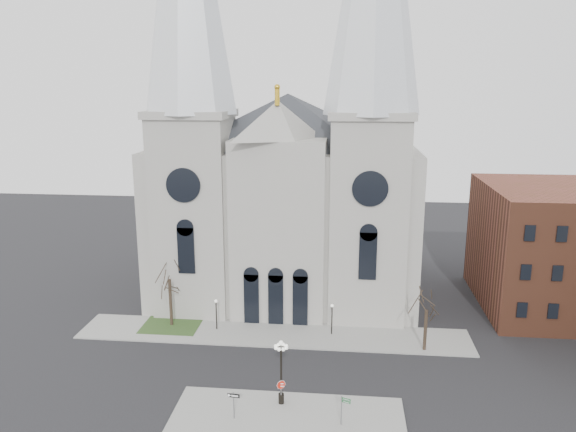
# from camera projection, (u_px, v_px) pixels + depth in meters

# --- Properties ---
(ground) EXTENTS (160.00, 160.00, 0.00)m
(ground) POSITION_uv_depth(u_px,v_px,m) (256.00, 392.00, 46.99)
(ground) COLOR black
(ground) RESTS_ON ground
(sidewalk_near) EXTENTS (18.00, 10.00, 0.14)m
(sidewalk_near) POSITION_uv_depth(u_px,v_px,m) (285.00, 429.00, 41.84)
(sidewalk_near) COLOR gray
(sidewalk_near) RESTS_ON ground
(sidewalk_far) EXTENTS (40.00, 6.00, 0.14)m
(sidewalk_far) POSITION_uv_depth(u_px,v_px,m) (273.00, 334.00, 57.62)
(sidewalk_far) COLOR gray
(sidewalk_far) RESTS_ON ground
(grass_patch) EXTENTS (6.00, 5.00, 0.18)m
(grass_patch) POSITION_uv_depth(u_px,v_px,m) (172.00, 325.00, 59.67)
(grass_patch) COLOR #2D4A1F
(grass_patch) RESTS_ON ground
(cathedral) EXTENTS (33.00, 26.66, 54.00)m
(cathedral) POSITION_uv_depth(u_px,v_px,m) (285.00, 143.00, 64.84)
(cathedral) COLOR #A3A198
(cathedral) RESTS_ON ground
(bg_building_brick) EXTENTS (14.00, 18.00, 14.00)m
(bg_building_brick) POSITION_uv_depth(u_px,v_px,m) (547.00, 247.00, 63.69)
(bg_building_brick) COLOR brown
(bg_building_brick) RESTS_ON ground
(tree_left) EXTENTS (3.20, 3.20, 7.50)m
(tree_left) POSITION_uv_depth(u_px,v_px,m) (169.00, 276.00, 58.40)
(tree_left) COLOR black
(tree_left) RESTS_ON ground
(tree_right) EXTENTS (3.20, 3.20, 6.00)m
(tree_right) POSITION_uv_depth(u_px,v_px,m) (427.00, 307.00, 53.18)
(tree_right) COLOR black
(tree_right) RESTS_ON ground
(ped_lamp_left) EXTENTS (0.32, 0.32, 3.26)m
(ped_lamp_left) POSITION_uv_depth(u_px,v_px,m) (216.00, 309.00, 58.17)
(ped_lamp_left) COLOR black
(ped_lamp_left) RESTS_ON sidewalk_far
(ped_lamp_right) EXTENTS (0.32, 0.32, 3.26)m
(ped_lamp_right) POSITION_uv_depth(u_px,v_px,m) (332.00, 314.00, 56.99)
(ped_lamp_right) COLOR black
(ped_lamp_right) RESTS_ON sidewalk_far
(stop_sign) EXTENTS (0.77, 0.13, 2.13)m
(stop_sign) POSITION_uv_depth(u_px,v_px,m) (281.00, 387.00, 44.54)
(stop_sign) COLOR slate
(stop_sign) RESTS_ON sidewalk_near
(globe_lamp) EXTENTS (1.43, 1.43, 5.44)m
(globe_lamp) POSITION_uv_depth(u_px,v_px,m) (281.00, 364.00, 44.29)
(globe_lamp) COLOR black
(globe_lamp) RESTS_ON sidewalk_near
(one_way_sign) EXTENTS (0.97, 0.14, 2.21)m
(one_way_sign) POSITION_uv_depth(u_px,v_px,m) (234.00, 401.00, 42.69)
(one_way_sign) COLOR slate
(one_way_sign) RESTS_ON sidewalk_near
(street_name_sign) EXTENTS (0.72, 0.32, 2.39)m
(street_name_sign) POSITION_uv_depth(u_px,v_px,m) (343.00, 408.00, 41.89)
(street_name_sign) COLOR slate
(street_name_sign) RESTS_ON sidewalk_near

